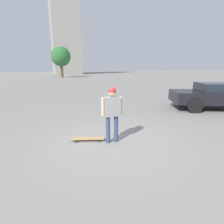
# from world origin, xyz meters

# --- Properties ---
(ground_plane) EXTENTS (220.00, 220.00, 0.00)m
(ground_plane) POSITION_xyz_m (0.00, 0.00, 0.00)
(ground_plane) COLOR gray
(person) EXTENTS (0.22, 0.62, 1.60)m
(person) POSITION_xyz_m (0.00, 0.00, 0.98)
(person) COLOR #38476B
(person) RESTS_ON ground_plane
(skateboard) EXTENTS (0.51, 0.98, 0.08)m
(skateboard) POSITION_xyz_m (0.34, 0.63, 0.06)
(skateboard) COLOR tan
(skateboard) RESTS_ON ground_plane
(car_parked_near) EXTENTS (3.38, 4.63, 1.35)m
(car_parked_near) POSITION_xyz_m (2.04, -6.48, 0.73)
(car_parked_near) COLOR black
(car_parked_near) RESTS_ON ground_plane
(building_block_distant) EXTENTS (15.00, 8.60, 30.81)m
(building_block_distant) POSITION_xyz_m (61.62, -5.90, 15.40)
(building_block_distant) COLOR #9E998E
(building_block_distant) RESTS_ON ground_plane
(tree_distant) EXTENTS (4.20, 4.20, 6.59)m
(tree_distant) POSITION_xyz_m (36.79, -1.99, 4.45)
(tree_distant) COLOR brown
(tree_distant) RESTS_ON ground_plane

